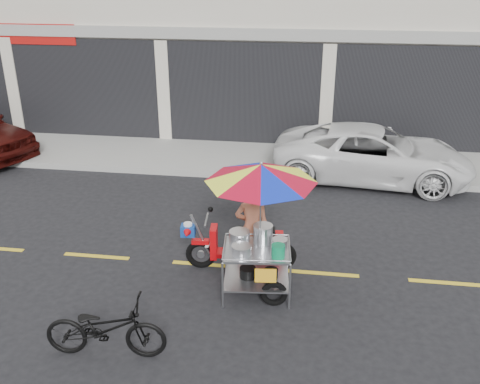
# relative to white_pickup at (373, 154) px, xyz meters

# --- Properties ---
(ground) EXTENTS (90.00, 90.00, 0.00)m
(ground) POSITION_rel_white_pickup_xyz_m (-1.13, -4.48, -0.64)
(ground) COLOR black
(sidewalk) EXTENTS (45.00, 3.00, 0.15)m
(sidewalk) POSITION_rel_white_pickup_xyz_m (-1.13, 1.02, -0.57)
(sidewalk) COLOR gray
(sidewalk) RESTS_ON ground
(centerline) EXTENTS (42.00, 0.10, 0.01)m
(centerline) POSITION_rel_white_pickup_xyz_m (-1.13, -4.48, -0.64)
(centerline) COLOR gold
(centerline) RESTS_ON ground
(white_pickup) EXTENTS (4.80, 2.56, 1.28)m
(white_pickup) POSITION_rel_white_pickup_xyz_m (0.00, 0.00, 0.00)
(white_pickup) COLOR white
(white_pickup) RESTS_ON ground
(near_bicycle) EXTENTS (1.65, 0.69, 0.85)m
(near_bicycle) POSITION_rel_white_pickup_xyz_m (-3.97, -6.92, -0.22)
(near_bicycle) COLOR black
(near_bicycle) RESTS_ON ground
(food_vendor_rig) EXTENTS (2.31, 1.84, 2.19)m
(food_vendor_rig) POSITION_rel_white_pickup_xyz_m (-2.23, -4.90, 0.73)
(food_vendor_rig) COLOR black
(food_vendor_rig) RESTS_ON ground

